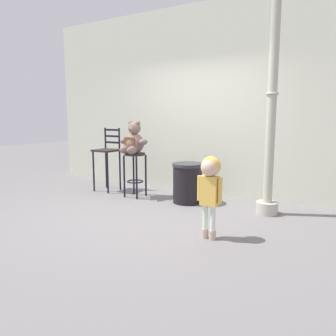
{
  "coord_description": "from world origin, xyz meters",
  "views": [
    {
      "loc": [
        2.77,
        -3.94,
        1.45
      ],
      "look_at": [
        0.19,
        0.24,
        0.67
      ],
      "focal_mm": 35.81,
      "sensor_mm": 36.0,
      "label": 1
    }
  ],
  "objects": [
    {
      "name": "bar_chair_empty",
      "position": [
        -1.56,
        0.87,
        0.71
      ],
      "size": [
        0.42,
        0.42,
        1.2
      ],
      "color": "black",
      "rests_on": "ground_plane"
    },
    {
      "name": "building_wall",
      "position": [
        0.0,
        1.82,
        1.71
      ],
      "size": [
        7.04,
        0.3,
        3.42
      ],
      "primitive_type": "cube",
      "color": "beige",
      "rests_on": "ground_plane"
    },
    {
      "name": "teddy_bear",
      "position": [
        -0.8,
        0.71,
        1.0
      ],
      "size": [
        0.53,
        0.48,
        0.57
      ],
      "color": "#7C615B",
      "rests_on": "bar_stool_with_teddy"
    },
    {
      "name": "trash_bin",
      "position": [
        0.19,
        0.86,
        0.33
      ],
      "size": [
        0.51,
        0.51,
        0.66
      ],
      "color": "black",
      "rests_on": "ground_plane"
    },
    {
      "name": "lamppost",
      "position": [
        1.5,
        0.91,
        1.21
      ],
      "size": [
        0.31,
        0.31,
        3.02
      ],
      "color": "#B4ADA0",
      "rests_on": "ground_plane"
    },
    {
      "name": "bar_stool_with_teddy",
      "position": [
        -0.8,
        0.74,
        0.55
      ],
      "size": [
        0.36,
        0.36,
        0.79
      ],
      "color": "black",
      "rests_on": "ground_plane"
    },
    {
      "name": "child_walking",
      "position": [
        1.19,
        -0.46,
        0.71
      ],
      "size": [
        0.31,
        0.25,
        0.98
      ],
      "rotation": [
        0.0,
        0.0,
        -1.63
      ],
      "color": "#C3A492",
      "rests_on": "ground_plane"
    },
    {
      "name": "ground_plane",
      "position": [
        0.0,
        0.0,
        0.0
      ],
      "size": [
        24.0,
        24.0,
        0.0
      ],
      "primitive_type": "plane",
      "color": "slate"
    }
  ]
}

